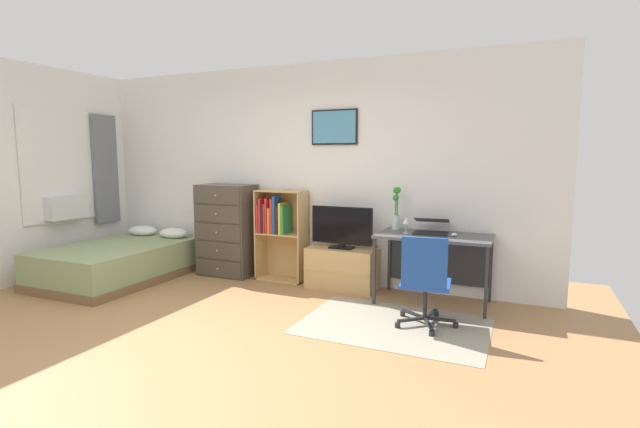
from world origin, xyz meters
TOP-DOWN VIEW (x-y plane):
  - ground_plane at (0.00, 0.00)m, footprint 7.20×7.20m
  - wall_back_with_posters at (0.00, 2.43)m, footprint 6.12×0.09m
  - area_rug at (1.55, 1.22)m, footprint 1.70×1.20m
  - bed at (-2.09, 1.42)m, footprint 1.29×1.93m
  - dresser at (-0.96, 2.15)m, footprint 0.74×0.46m
  - bookshelf at (-0.22, 2.22)m, footprint 0.63×0.30m
  - tv_stand at (0.66, 2.17)m, footprint 0.82×0.41m
  - television at (0.66, 2.15)m, footprint 0.75×0.16m
  - desk at (1.75, 2.13)m, footprint 1.18×0.65m
  - office_chair at (1.82, 1.27)m, footprint 0.57×0.58m
  - laptop at (1.70, 2.17)m, footprint 0.40×0.43m
  - computer_mouse at (1.95, 2.05)m, footprint 0.06×0.10m
  - bamboo_vase at (1.28, 2.26)m, footprint 0.10×0.09m
  - wine_glass at (1.45, 2.02)m, footprint 0.07×0.07m

SIDE VIEW (x-z plane):
  - ground_plane at x=0.00m, z-range 0.00..0.00m
  - area_rug at x=1.55m, z-range 0.00..0.01m
  - bed at x=-2.09m, z-range -0.06..0.52m
  - tv_stand at x=0.66m, z-range 0.00..0.49m
  - office_chair at x=1.82m, z-range 0.03..0.89m
  - dresser at x=-0.96m, z-range 0.00..1.20m
  - desk at x=1.75m, z-range 0.24..0.98m
  - bookshelf at x=-0.22m, z-range 0.11..1.25m
  - television at x=0.66m, z-range 0.48..0.98m
  - computer_mouse at x=1.95m, z-range 0.74..0.77m
  - laptop at x=1.70m, z-range 0.72..0.88m
  - wine_glass at x=1.45m, z-range 0.78..0.96m
  - bamboo_vase at x=1.28m, z-range 0.73..1.21m
  - wall_back_with_posters at x=0.00m, z-range 0.00..2.70m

